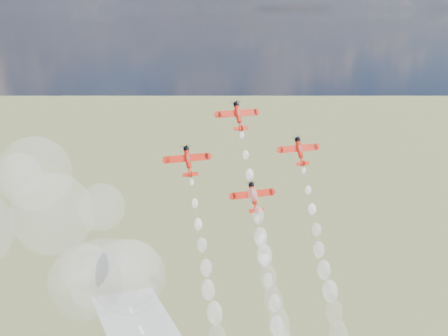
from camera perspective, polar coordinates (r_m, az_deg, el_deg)
name	(u,v)px	position (r m, az deg, el deg)	size (l,w,h in m)	color
plane_lead	(238,116)	(164.08, 1.31, 4.82)	(11.11, 5.81, 7.27)	red
plane_left	(188,161)	(155.90, -3.30, 0.68)	(11.11, 5.81, 7.27)	red
plane_right	(300,151)	(167.85, 6.93, 1.58)	(11.11, 5.81, 7.27)	red
plane_slot	(253,197)	(159.08, 2.71, -2.63)	(11.11, 5.81, 7.27)	red
smoke_trail_lead	(273,298)	(157.23, 4.50, -11.75)	(5.21, 28.18, 49.91)	white
smoke_trail_right	(337,331)	(164.13, 10.31, -14.48)	(5.40, 28.48, 49.61)	white
drifted_smoke_cloud	(69,250)	(167.91, -13.95, -7.29)	(61.56, 37.26, 54.81)	white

